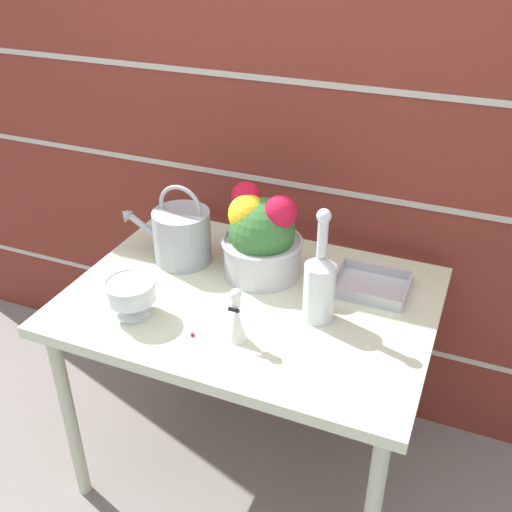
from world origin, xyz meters
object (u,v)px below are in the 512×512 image
Objects in this scene: flower_planter at (261,237)px; glass_decanter at (320,283)px; wire_tray at (371,286)px; figurine_vase at (236,319)px; crystal_pedestal_bowl at (131,293)px; watering_can at (181,235)px.

glass_decanter reaches higher than flower_planter.
glass_decanter reaches higher than wire_tray.
figurine_vase is at bearing -78.86° from flower_planter.
wire_tray is at bearing 32.86° from crystal_pedestal_bowl.
flower_planter is 0.84× the size of glass_decanter.
glass_decanter is 1.53× the size of wire_tray.
watering_can is 1.45× the size of wire_tray.
watering_can is 2.02× the size of figurine_vase.
flower_planter reaches higher than figurine_vase.
watering_can is 0.47m from figurine_vase.
watering_can reaches higher than figurine_vase.
watering_can is at bearing 165.03° from glass_decanter.
flower_planter is 1.79× the size of figurine_vase.
glass_decanter is at bearing -33.80° from flower_planter.
flower_planter is 0.37m from wire_tray.
glass_decanter is (0.52, -0.14, 0.03)m from watering_can.
crystal_pedestal_bowl is 0.92× the size of figurine_vase.
wire_tray is (0.28, 0.38, -0.06)m from figurine_vase.
watering_can is at bearing 92.73° from crystal_pedestal_bowl.
figurine_vase is (0.33, 0.01, -0.01)m from crystal_pedestal_bowl.
figurine_vase is at bearing -134.56° from glass_decanter.
figurine_vase is 0.48m from wire_tray.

